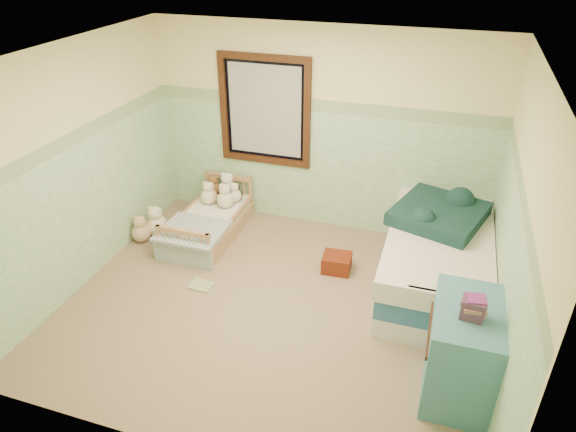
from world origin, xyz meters
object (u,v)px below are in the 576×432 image
(plush_floor_tan, at_px, (141,233))
(twin_bed_frame, at_px, (434,277))
(red_pillow, at_px, (337,263))
(floor_book, at_px, (201,285))
(toddler_bed_frame, at_px, (209,229))
(dresser, at_px, (462,351))
(plush_floor_cream, at_px, (157,226))

(plush_floor_tan, relative_size, twin_bed_frame, 0.12)
(red_pillow, relative_size, floor_book, 1.25)
(plush_floor_tan, bearing_deg, toddler_bed_frame, 27.35)
(twin_bed_frame, height_order, dresser, dresser)
(toddler_bed_frame, relative_size, twin_bed_frame, 0.67)
(toddler_bed_frame, bearing_deg, dresser, -27.92)
(plush_floor_tan, bearing_deg, red_pillow, 3.10)
(dresser, distance_m, floor_book, 2.77)
(toddler_bed_frame, height_order, plush_floor_cream, plush_floor_cream)
(toddler_bed_frame, bearing_deg, floor_book, -69.80)
(toddler_bed_frame, relative_size, plush_floor_tan, 5.75)
(plush_floor_cream, xyz_separation_m, twin_bed_frame, (3.39, -0.01, -0.03))
(toddler_bed_frame, distance_m, twin_bed_frame, 2.77)
(red_pillow, bearing_deg, toddler_bed_frame, 171.63)
(plush_floor_cream, bearing_deg, red_pillow, -1.25)
(plush_floor_tan, xyz_separation_m, dresser, (3.78, -1.23, 0.31))
(toddler_bed_frame, height_order, twin_bed_frame, twin_bed_frame)
(toddler_bed_frame, relative_size, plush_floor_cream, 5.00)
(toddler_bed_frame, height_order, red_pillow, red_pillow)
(dresser, distance_m, red_pillow, 1.94)
(twin_bed_frame, xyz_separation_m, floor_book, (-2.40, -0.79, -0.10))
(plush_floor_cream, bearing_deg, dresser, -21.06)
(plush_floor_cream, height_order, floor_book, plush_floor_cream)
(plush_floor_tan, height_order, floor_book, plush_floor_tan)
(floor_book, bearing_deg, twin_bed_frame, 21.78)
(floor_book, bearing_deg, toddler_bed_frame, 113.74)
(plush_floor_cream, relative_size, dresser, 0.32)
(twin_bed_frame, distance_m, floor_book, 2.52)
(plush_floor_tan, bearing_deg, floor_book, -29.03)
(toddler_bed_frame, xyz_separation_m, dresser, (3.04, -1.61, 0.34))
(plush_floor_cream, height_order, red_pillow, plush_floor_cream)
(red_pillow, bearing_deg, twin_bed_frame, 2.40)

